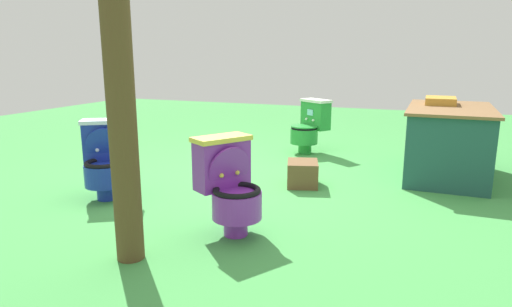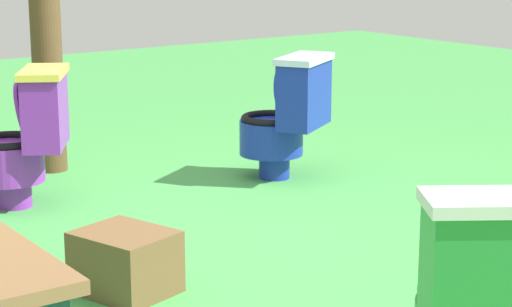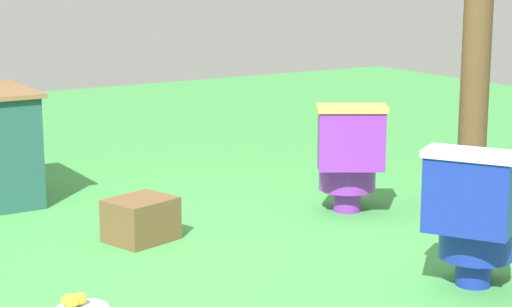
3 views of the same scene
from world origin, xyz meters
TOP-DOWN VIEW (x-y plane):
  - ground at (0.00, 0.00)m, footprint 14.00×14.00m
  - toilet_blue at (0.98, -1.02)m, footprint 0.63×0.60m
  - toilet_green at (-1.59, 0.26)m, footprint 0.63×0.61m
  - toilet_purple at (1.33, 0.42)m, footprint 0.60×0.63m
  - small_crate at (-0.05, 0.60)m, footprint 0.44×0.40m

SIDE VIEW (x-z plane):
  - ground at x=0.00m, z-range 0.00..0.00m
  - small_crate at x=-0.05m, z-range 0.00..0.25m
  - toilet_green at x=-1.59m, z-range 0.01..0.73m
  - toilet_blue at x=0.98m, z-range 0.01..0.74m
  - toilet_purple at x=1.33m, z-range 0.01..0.74m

